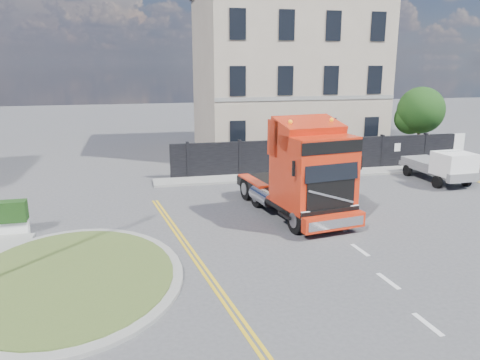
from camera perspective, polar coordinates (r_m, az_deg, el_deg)
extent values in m
plane|color=#424244|center=(18.63, 3.11, -5.99)|extent=(120.00, 120.00, 0.00)
cylinder|color=gray|center=(15.34, -20.02, -11.20)|extent=(6.80, 6.80, 0.12)
cylinder|color=#34441B|center=(15.31, -20.05, -10.93)|extent=(6.20, 6.20, 0.05)
cube|color=black|center=(28.51, 9.82, 3.01)|extent=(18.00, 0.25, 2.00)
cube|color=silver|center=(32.71, 23.74, 3.44)|extent=(2.60, 0.12, 2.00)
cube|color=#AFA18B|center=(35.04, 5.35, 12.61)|extent=(12.00, 10.00, 11.00)
cylinder|color=#382619|center=(35.09, 20.90, 4.69)|extent=(0.24, 0.24, 2.40)
sphere|color=black|center=(34.85, 21.19, 7.93)|extent=(3.20, 3.20, 3.20)
sphere|color=black|center=(34.97, 20.05, 7.06)|extent=(2.20, 2.20, 2.20)
cube|color=gray|center=(27.90, 10.44, 0.77)|extent=(20.00, 1.60, 0.12)
cube|color=black|center=(20.78, 6.19, -1.65)|extent=(3.54, 6.85, 0.47)
cube|color=red|center=(18.89, 8.88, 1.21)|extent=(2.98, 3.07, 2.90)
cube|color=red|center=(19.59, 7.39, 5.27)|extent=(2.71, 1.33, 1.45)
cube|color=black|center=(17.71, 11.11, 1.61)|extent=(2.26, 0.42, 1.09)
cube|color=red|center=(18.00, 11.37, -5.06)|extent=(2.62, 0.77, 0.57)
cylinder|color=black|center=(18.12, 6.95, -4.85)|extent=(0.50, 1.12, 1.08)
cylinder|color=gray|center=(18.12, 6.95, -4.85)|extent=(0.46, 0.64, 0.59)
cylinder|color=black|center=(19.26, 12.82, -3.95)|extent=(0.50, 1.12, 1.08)
cylinder|color=gray|center=(19.26, 12.82, -3.95)|extent=(0.46, 0.64, 0.59)
cylinder|color=black|center=(21.26, 2.19, -1.88)|extent=(0.50, 1.12, 1.08)
cylinder|color=gray|center=(21.26, 2.19, -1.88)|extent=(0.46, 0.64, 0.59)
cylinder|color=black|center=(22.24, 7.47, -1.27)|extent=(0.50, 1.12, 1.08)
cylinder|color=gray|center=(22.24, 7.47, -1.27)|extent=(0.46, 0.64, 0.59)
cylinder|color=black|center=(22.36, 0.89, -1.06)|extent=(0.50, 1.12, 1.08)
cylinder|color=gray|center=(22.36, 0.89, -1.06)|extent=(0.46, 0.64, 0.59)
cylinder|color=black|center=(23.29, 5.98, -0.52)|extent=(0.50, 1.12, 1.08)
cylinder|color=gray|center=(23.29, 5.98, -0.52)|extent=(0.46, 0.64, 0.59)
cube|color=slate|center=(28.09, 22.80, 1.20)|extent=(2.00, 4.52, 0.23)
cube|color=white|center=(26.89, 24.61, 1.79)|extent=(1.84, 1.76, 1.20)
cylinder|color=black|center=(26.57, 22.90, -0.22)|extent=(0.23, 0.65, 0.65)
cylinder|color=black|center=(27.62, 25.87, -0.01)|extent=(0.23, 0.65, 0.65)
cylinder|color=black|center=(28.79, 19.74, 1.11)|extent=(0.23, 0.65, 0.65)
cylinder|color=black|center=(29.76, 22.60, 1.26)|extent=(0.23, 0.65, 0.65)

